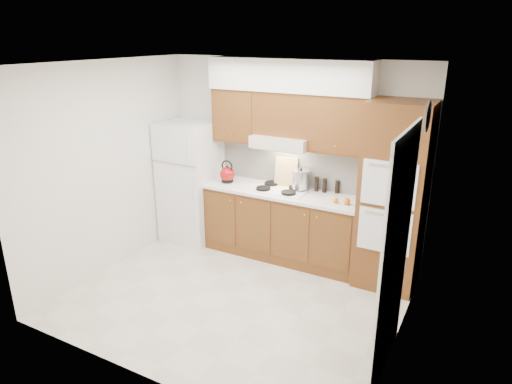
% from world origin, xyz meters
% --- Properties ---
extents(floor, '(3.60, 3.60, 0.00)m').
position_xyz_m(floor, '(0.00, 0.00, 0.00)').
color(floor, beige).
rests_on(floor, ground).
extents(ceiling, '(3.60, 3.60, 0.00)m').
position_xyz_m(ceiling, '(0.00, 0.00, 2.60)').
color(ceiling, white).
rests_on(ceiling, wall_back).
extents(wall_back, '(3.60, 0.02, 2.60)m').
position_xyz_m(wall_back, '(0.00, 1.50, 1.30)').
color(wall_back, white).
rests_on(wall_back, floor).
extents(wall_left, '(0.02, 3.00, 2.60)m').
position_xyz_m(wall_left, '(-1.80, 0.00, 1.30)').
color(wall_left, white).
rests_on(wall_left, floor).
extents(wall_right, '(0.02, 3.00, 2.60)m').
position_xyz_m(wall_right, '(1.80, 0.00, 1.30)').
color(wall_right, white).
rests_on(wall_right, floor).
extents(fridge, '(0.75, 0.72, 1.72)m').
position_xyz_m(fridge, '(-1.41, 1.14, 0.86)').
color(fridge, white).
rests_on(fridge, floor).
extents(base_cabinets, '(2.11, 0.60, 0.90)m').
position_xyz_m(base_cabinets, '(0.02, 1.20, 0.45)').
color(base_cabinets, brown).
rests_on(base_cabinets, floor).
extents(countertop, '(2.13, 0.62, 0.04)m').
position_xyz_m(countertop, '(0.03, 1.19, 0.92)').
color(countertop, white).
rests_on(countertop, base_cabinets).
extents(backsplash, '(2.11, 0.03, 0.56)m').
position_xyz_m(backsplash, '(0.02, 1.49, 1.22)').
color(backsplash, white).
rests_on(backsplash, countertop).
extents(oven_cabinet, '(0.70, 0.65, 2.20)m').
position_xyz_m(oven_cabinet, '(1.44, 1.18, 1.10)').
color(oven_cabinet, brown).
rests_on(oven_cabinet, floor).
extents(upper_cab_left, '(0.63, 0.33, 0.70)m').
position_xyz_m(upper_cab_left, '(-0.71, 1.33, 1.85)').
color(upper_cab_left, brown).
rests_on(upper_cab_left, wall_back).
extents(upper_cab_right, '(0.73, 0.33, 0.70)m').
position_xyz_m(upper_cab_right, '(0.72, 1.33, 1.85)').
color(upper_cab_right, brown).
rests_on(upper_cab_right, wall_back).
extents(range_hood, '(0.75, 0.45, 0.15)m').
position_xyz_m(range_hood, '(-0.02, 1.27, 1.57)').
color(range_hood, silver).
rests_on(range_hood, wall_back).
extents(upper_cab_over_hood, '(0.75, 0.33, 0.55)m').
position_xyz_m(upper_cab_over_hood, '(-0.02, 1.33, 1.92)').
color(upper_cab_over_hood, brown).
rests_on(upper_cab_over_hood, range_hood).
extents(soffit, '(2.13, 0.36, 0.40)m').
position_xyz_m(soffit, '(0.03, 1.32, 2.40)').
color(soffit, silver).
rests_on(soffit, wall_back).
extents(cooktop, '(0.74, 0.50, 0.01)m').
position_xyz_m(cooktop, '(-0.02, 1.21, 0.95)').
color(cooktop, white).
rests_on(cooktop, countertop).
extents(doorway, '(0.02, 0.90, 2.10)m').
position_xyz_m(doorway, '(1.79, -0.35, 1.05)').
color(doorway, black).
rests_on(doorway, floor).
extents(wall_clock, '(0.02, 0.30, 0.30)m').
position_xyz_m(wall_clock, '(1.79, 0.55, 2.15)').
color(wall_clock, '#3F3833').
rests_on(wall_clock, wall_right).
extents(kettle, '(0.24, 0.24, 0.21)m').
position_xyz_m(kettle, '(-0.80, 1.16, 1.05)').
color(kettle, maroon).
rests_on(kettle, countertop).
extents(cutting_board, '(0.31, 0.15, 0.40)m').
position_xyz_m(cutting_board, '(-0.02, 1.39, 1.14)').
color(cutting_board, tan).
rests_on(cutting_board, countertop).
extents(stock_pot, '(0.28, 0.28, 0.23)m').
position_xyz_m(stock_pot, '(0.22, 1.33, 1.09)').
color(stock_pot, silver).
rests_on(stock_pot, cooktop).
extents(condiment_a, '(0.06, 0.06, 0.19)m').
position_xyz_m(condiment_a, '(0.42, 1.39, 1.04)').
color(condiment_a, black).
rests_on(condiment_a, countertop).
extents(condiment_b, '(0.07, 0.07, 0.18)m').
position_xyz_m(condiment_b, '(0.52, 1.40, 1.03)').
color(condiment_b, black).
rests_on(condiment_b, countertop).
extents(condiment_c, '(0.06, 0.06, 0.16)m').
position_xyz_m(condiment_c, '(0.68, 1.44, 1.02)').
color(condiment_c, black).
rests_on(condiment_c, countertop).
extents(orange_near, '(0.10, 0.10, 0.09)m').
position_xyz_m(orange_near, '(0.92, 1.09, 0.98)').
color(orange_near, orange).
rests_on(orange_near, countertop).
extents(orange_far, '(0.09, 0.09, 0.07)m').
position_xyz_m(orange_far, '(0.78, 1.08, 0.98)').
color(orange_far, orange).
rests_on(orange_far, countertop).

